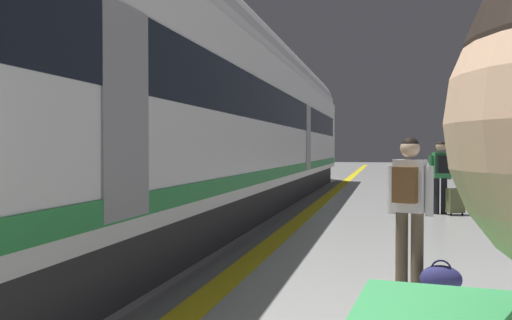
{
  "coord_description": "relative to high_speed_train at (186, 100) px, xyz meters",
  "views": [
    {
      "loc": [
        0.65,
        -0.33,
        1.56
      ],
      "look_at": [
        -0.99,
        6.39,
        1.41
      ],
      "focal_mm": 37.64,
      "sensor_mm": 36.0,
      "label": 1
    }
  ],
  "objects": [
    {
      "name": "safety_line_strip",
      "position": [
        2.01,
        0.38,
        -2.5
      ],
      "size": [
        0.36,
        80.0,
        0.01
      ],
      "primitive_type": "cube",
      "color": "yellow",
      "rests_on": "ground"
    },
    {
      "name": "tactile_edge_band",
      "position": [
        1.73,
        0.38,
        -2.5
      ],
      "size": [
        0.52,
        80.0,
        0.01
      ],
      "primitive_type": "cube",
      "color": "slate",
      "rests_on": "ground"
    },
    {
      "name": "high_speed_train",
      "position": [
        0.0,
        0.0,
        0.0
      ],
      "size": [
        2.94,
        34.9,
        4.97
      ],
      "color": "#38383D",
      "rests_on": "ground"
    },
    {
      "name": "passenger_near",
      "position": [
        4.09,
        -3.67,
        -1.5
      ],
      "size": [
        0.5,
        0.41,
        1.69
      ],
      "color": "brown",
      "rests_on": "ground"
    },
    {
      "name": "duffel_bag_near",
      "position": [
        4.41,
        -3.89,
        -2.35
      ],
      "size": [
        0.44,
        0.26,
        0.36
      ],
      "color": "navy",
      "rests_on": "ground"
    },
    {
      "name": "passenger_mid",
      "position": [
        5.09,
        3.37,
        -1.48
      ],
      "size": [
        0.52,
        0.39,
        1.73
      ],
      "color": "black",
      "rests_on": "ground"
    },
    {
      "name": "suitcase_mid",
      "position": [
        5.4,
        3.23,
        -2.17
      ],
      "size": [
        0.44,
        0.35,
        0.62
      ],
      "color": "#596038",
      "rests_on": "ground"
    }
  ]
}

